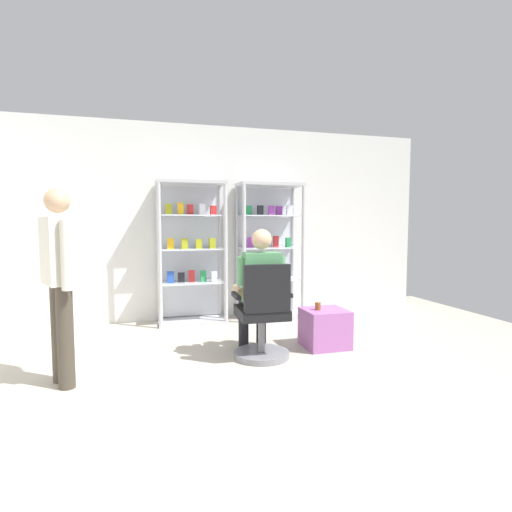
# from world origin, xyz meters

# --- Properties ---
(ground_plane) EXTENTS (7.20, 7.20, 0.00)m
(ground_plane) POSITION_xyz_m (0.00, 0.00, 0.00)
(ground_plane) COLOR #B2A899
(back_wall) EXTENTS (6.00, 0.10, 2.70)m
(back_wall) POSITION_xyz_m (0.00, 3.00, 1.35)
(back_wall) COLOR silver
(back_wall) RESTS_ON ground
(display_cabinet_left) EXTENTS (0.90, 0.45, 1.90)m
(display_cabinet_left) POSITION_xyz_m (-0.55, 2.76, 0.97)
(display_cabinet_left) COLOR #B7B7BC
(display_cabinet_left) RESTS_ON ground
(display_cabinet_right) EXTENTS (0.90, 0.45, 1.90)m
(display_cabinet_right) POSITION_xyz_m (0.55, 2.76, 0.97)
(display_cabinet_right) COLOR #B7B7BC
(display_cabinet_right) RESTS_ON ground
(office_chair) EXTENTS (0.57, 0.56, 0.96)m
(office_chair) POSITION_xyz_m (-0.06, 1.03, 0.39)
(office_chair) COLOR slate
(office_chair) RESTS_ON ground
(seated_shopkeeper) EXTENTS (0.50, 0.58, 1.29)m
(seated_shopkeeper) POSITION_xyz_m (-0.05, 1.19, 0.71)
(seated_shopkeeper) COLOR black
(seated_shopkeeper) RESTS_ON ground
(storage_crate) EXTENTS (0.46, 0.44, 0.41)m
(storage_crate) POSITION_xyz_m (0.71, 1.23, 0.21)
(storage_crate) COLOR #9E599E
(storage_crate) RESTS_ON ground
(tea_glass) EXTENTS (0.06, 0.06, 0.08)m
(tea_glass) POSITION_xyz_m (0.63, 1.23, 0.45)
(tea_glass) COLOR brown
(tea_glass) RESTS_ON storage_crate
(standing_customer) EXTENTS (0.35, 0.48, 1.63)m
(standing_customer) POSITION_xyz_m (-1.84, 0.87, 0.93)
(standing_customer) COLOR #3F382D
(standing_customer) RESTS_ON ground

